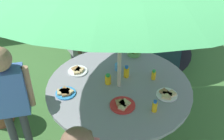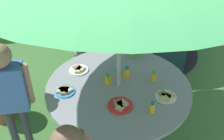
# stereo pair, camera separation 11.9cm
# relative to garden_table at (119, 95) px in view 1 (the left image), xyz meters

# --- Properties ---
(ground_plane) EXTENTS (10.00, 10.00, 0.02)m
(ground_plane) POSITION_rel_garden_table_xyz_m (0.00, 0.00, -0.57)
(ground_plane) COLOR #3D6B33
(garden_table) EXTENTS (1.39, 1.39, 0.68)m
(garden_table) POSITION_rel_garden_table_xyz_m (0.00, 0.00, 0.00)
(garden_table) COLOR #93704C
(garden_table) RESTS_ON ground_plane
(wooden_chair) EXTENTS (0.59, 0.54, 0.90)m
(wooden_chair) POSITION_rel_garden_table_xyz_m (0.34, 1.25, -0.06)
(wooden_chair) COLOR brown
(wooden_chair) RESTS_ON ground_plane
(dome_tent) EXTENTS (1.90, 1.90, 1.39)m
(dome_tent) POSITION_rel_garden_table_xyz_m (0.81, 1.61, 0.13)
(dome_tent) COLOR teal
(dome_tent) RESTS_ON ground_plane
(child_in_grey_shirt) EXTENTS (0.23, 0.38, 1.14)m
(child_in_grey_shirt) POSITION_rel_garden_table_xyz_m (-0.28, 1.04, 0.16)
(child_in_grey_shirt) COLOR #3F3F47
(child_in_grey_shirt) RESTS_ON ground_plane
(child_in_blue_shirt) EXTENTS (0.42, 0.21, 1.23)m
(child_in_blue_shirt) POSITION_rel_garden_table_xyz_m (-1.00, 0.05, 0.22)
(child_in_blue_shirt) COLOR #3F3F47
(child_in_blue_shirt) RESTS_ON ground_plane
(snack_bowl) EXTENTS (0.15, 0.15, 0.08)m
(snack_bowl) POSITION_rel_garden_table_xyz_m (0.32, 0.49, 0.15)
(snack_bowl) COLOR #66B259
(snack_bowl) RESTS_ON garden_table
(plate_mid_left) EXTENTS (0.19, 0.19, 0.03)m
(plate_mid_left) POSITION_rel_garden_table_xyz_m (-0.51, 0.02, 0.13)
(plate_mid_left) COLOR #338CD8
(plate_mid_left) RESTS_ON garden_table
(plate_far_left) EXTENTS (0.19, 0.19, 0.03)m
(plate_far_left) POSITION_rel_garden_table_xyz_m (0.38, -0.25, 0.13)
(plate_far_left) COLOR white
(plate_far_left) RESTS_ON garden_table
(plate_center_front) EXTENTS (0.22, 0.22, 0.03)m
(plate_center_front) POSITION_rel_garden_table_xyz_m (-0.05, -0.27, 0.13)
(plate_center_front) COLOR red
(plate_center_front) RESTS_ON garden_table
(plate_near_right) EXTENTS (0.20, 0.20, 0.03)m
(plate_near_right) POSITION_rel_garden_table_xyz_m (-0.34, 0.33, 0.13)
(plate_near_right) COLOR white
(plate_near_right) RESTS_ON garden_table
(juice_bottle_near_left) EXTENTS (0.04, 0.04, 0.10)m
(juice_bottle_near_left) POSITION_rel_garden_table_xyz_m (0.36, 0.01, 0.16)
(juice_bottle_near_left) COLOR yellow
(juice_bottle_near_left) RESTS_ON garden_table
(juice_bottle_far_right) EXTENTS (0.06, 0.06, 0.11)m
(juice_bottle_far_right) POSITION_rel_garden_table_xyz_m (-0.09, 0.06, 0.17)
(juice_bottle_far_right) COLOR yellow
(juice_bottle_far_right) RESTS_ON garden_table
(juice_bottle_center_back) EXTENTS (0.06, 0.06, 0.12)m
(juice_bottle_center_back) POSITION_rel_garden_table_xyz_m (0.11, 0.12, 0.17)
(juice_bottle_center_back) COLOR yellow
(juice_bottle_center_back) RESTS_ON garden_table
(juice_bottle_mid_right) EXTENTS (0.05, 0.05, 0.12)m
(juice_bottle_mid_right) POSITION_rel_garden_table_xyz_m (0.19, -0.41, 0.17)
(juice_bottle_mid_right) COLOR yellow
(juice_bottle_mid_right) RESTS_ON garden_table
(cup_near) EXTENTS (0.06, 0.06, 0.07)m
(cup_near) POSITION_rel_garden_table_xyz_m (0.06, 0.25, 0.15)
(cup_near) COLOR #4C99D8
(cup_near) RESTS_ON garden_table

